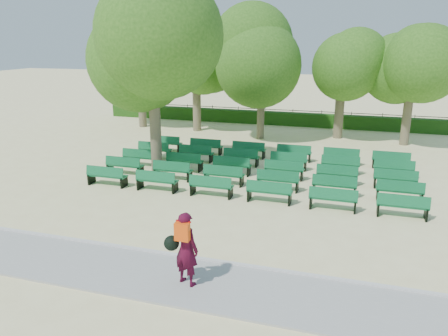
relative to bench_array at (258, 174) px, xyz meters
name	(u,v)px	position (x,y,z in m)	size (l,w,h in m)	color
ground	(217,185)	(-1.34, -1.78, -0.09)	(120.00, 120.00, 0.00)	#F2E6A0
paving	(129,272)	(-1.34, -9.18, -0.06)	(30.00, 2.20, 0.06)	#A5A5A0
curb	(149,251)	(-1.34, -8.03, -0.04)	(30.00, 0.12, 0.10)	silver
hedge	(278,118)	(-1.34, 12.22, 0.36)	(26.00, 0.70, 0.90)	#204D13
fence	(278,124)	(-1.34, 12.62, -0.09)	(26.00, 0.10, 1.02)	black
tree_line	(266,136)	(-1.34, 8.22, -0.09)	(21.80, 6.80, 7.04)	#3A6E1D
bench_array	(258,174)	(0.00, 0.00, 0.00)	(1.71, 0.59, 1.07)	#126838
tree_among	(152,60)	(-4.49, -0.85, 4.92)	(5.29, 5.29, 7.41)	brown
person	(185,247)	(0.29, -9.29, 0.95)	(0.94, 0.65, 1.89)	#42091F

